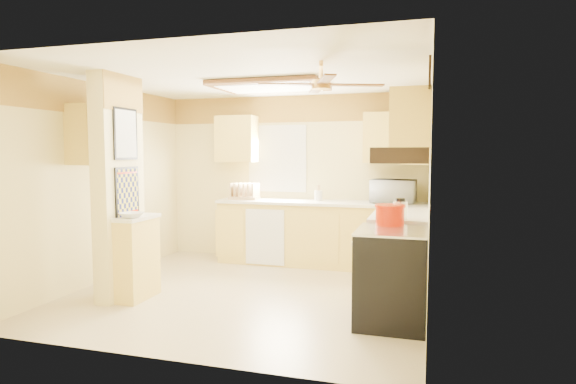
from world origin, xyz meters
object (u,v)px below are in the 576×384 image
(microwave, at_px, (394,191))
(dutch_oven, at_px, (390,215))
(stove, at_px, (391,276))
(kettle, at_px, (400,210))
(bowl, at_px, (131,215))

(microwave, bearing_deg, dutch_oven, 99.75)
(microwave, distance_m, dutch_oven, 1.90)
(stove, relative_size, microwave, 1.55)
(kettle, bearing_deg, microwave, 96.29)
(stove, xyz_separation_m, dutch_oven, (-0.05, 0.29, 0.56))
(dutch_oven, height_order, kettle, kettle)
(bowl, relative_size, dutch_oven, 0.77)
(stove, relative_size, kettle, 4.07)
(stove, distance_m, kettle, 0.78)
(stove, bearing_deg, kettle, 85.30)
(microwave, relative_size, bowl, 2.48)
(microwave, bearing_deg, kettle, 103.16)
(stove, distance_m, microwave, 2.28)
(stove, height_order, dutch_oven, dutch_oven)
(stove, bearing_deg, microwave, 93.70)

